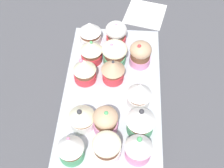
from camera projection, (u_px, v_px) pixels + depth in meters
ground_plane at (112, 97)px, 77.52cm from camera, size 180.00×180.00×3.00cm
baking_tray at (112, 92)px, 75.84cm from camera, size 45.05×24.43×1.20cm
cupcake_0 at (90, 32)px, 83.18cm from camera, size 6.32×6.32×6.85cm
cupcake_1 at (91, 51)px, 78.76cm from camera, size 5.97×5.97×7.28cm
cupcake_2 at (85, 70)px, 74.68cm from camera, size 5.90×5.90×7.69cm
cupcake_3 at (82, 117)px, 66.94cm from camera, size 6.13×6.13×7.01cm
cupcake_4 at (70, 148)px, 61.85cm from camera, size 5.82×5.82×7.98cm
cupcake_5 at (116, 33)px, 82.83cm from camera, size 5.94×5.94×7.19cm
cupcake_6 at (114, 53)px, 78.56cm from camera, size 6.76×6.76×6.73cm
cupcake_7 at (111, 70)px, 74.73cm from camera, size 6.00×6.00×7.35cm
cupcake_8 at (106, 121)px, 66.29cm from camera, size 5.65×5.65×7.20cm
cupcake_9 at (105, 147)px, 62.86cm from camera, size 6.13×6.13×6.31cm
cupcake_10 at (140, 54)px, 78.08cm from camera, size 5.70×5.70×7.52cm
cupcake_11 at (139, 94)px, 70.09cm from camera, size 6.03×6.03×7.50cm
cupcake_12 at (141, 120)px, 65.66cm from camera, size 6.66×6.66×8.06cm
cupcake_13 at (139, 147)px, 61.98cm from camera, size 5.96×5.96×8.13cm
napkin at (145, 14)px, 94.46cm from camera, size 14.59×14.31×0.60cm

